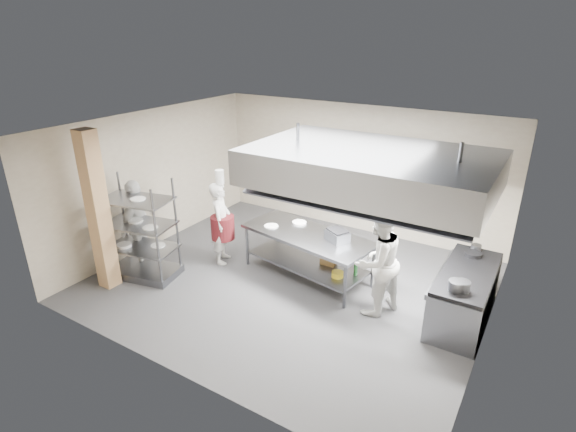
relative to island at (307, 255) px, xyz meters
The scene contains 23 objects.
floor 0.61m from the island, 110.88° to the right, with size 7.00×7.00×0.00m, color #333335.
ceiling 2.58m from the island, 110.88° to the right, with size 7.00×7.00×0.00m, color silver.
wall_back 2.82m from the island, 93.18° to the left, with size 7.00×7.00×0.00m, color tan.
wall_left 3.81m from the island, behind, with size 6.00×6.00×0.00m, color tan.
wall_right 3.53m from the island, ahead, with size 6.00×6.00×0.00m, color tan.
column 3.95m from the island, 143.16° to the right, with size 0.30×0.30×3.00m, color tan.
exhaust_hood 2.26m from the island, ahead, with size 4.00×2.50×0.60m, color gray.
hood_strip_a 1.64m from the island, ahead, with size 1.60×0.12×0.04m, color white.
hood_strip_b 2.62m from the island, ahead, with size 1.60×0.12×0.04m, color white.
wall_shelf 3.14m from the island, 56.06° to the left, with size 1.50×0.28×0.04m, color gray.
island is the anchor object (origin of this frame).
island_worktop 0.42m from the island, ahead, with size 2.58×1.08×0.06m, color gray.
island_undershelf 0.16m from the island, ahead, with size 2.38×0.97×0.04m, color slate.
pass_rack 3.27m from the island, 148.93° to the right, with size 1.32×0.77×1.98m, color gray, non-canonical shape.
cooking_range 2.94m from the island, ahead, with size 0.80×2.00×0.84m, color gray.
range_top 2.97m from the island, ahead, with size 0.78×1.96×0.06m, color black.
chef_head 1.89m from the island, 167.77° to the right, with size 0.63×0.41×1.73m, color white.
chef_line 1.72m from the island, 15.71° to the right, with size 0.93×0.73×1.92m, color silver.
chef_plating 3.46m from the island, 156.53° to the right, with size 1.08×0.45×1.84m, color white.
griddle 0.83m from the island, ahead, with size 0.41×0.32×0.20m, color slate.
wicker_basket 0.44m from the island, 14.55° to the left, with size 0.29×0.20×0.13m, color olive.
stockpot 3.06m from the island, 10.35° to the right, with size 0.23×0.23×0.16m, color gray.
plate_stack 3.23m from the island, 148.93° to the right, with size 0.28×0.28×0.05m, color white.
Camera 1 is at (3.91, -6.47, 4.54)m, focal length 28.00 mm.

